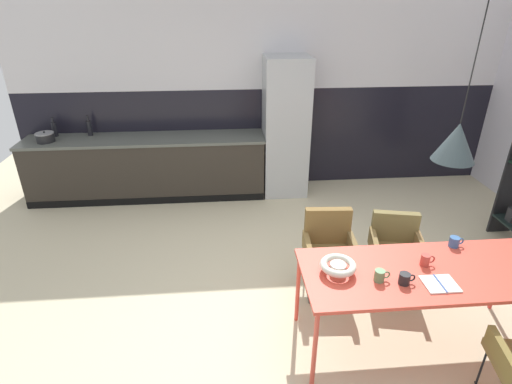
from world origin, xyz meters
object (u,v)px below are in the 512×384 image
(open_book, at_px, (440,284))
(mug_glass_clear, at_px, (455,242))
(cooking_pot, at_px, (45,137))
(bottle_spice_small, at_px, (89,128))
(armchair_head_of_table, at_px, (329,242))
(mug_short_terracotta, at_px, (426,260))
(refrigerator_column, at_px, (285,128))
(mug_white_ceramic, at_px, (405,279))
(pendant_lamp_over_table_near, at_px, (456,142))
(dining_table, at_px, (426,275))
(bottle_wine_green, at_px, (54,129))
(fruit_bowl, at_px, (338,266))
(mug_tall_blue, at_px, (380,276))
(armchair_by_stool, at_px, (395,242))

(open_book, relative_size, mug_glass_clear, 1.93)
(cooking_pot, xyz_separation_m, bottle_spice_small, (0.53, 0.23, 0.05))
(armchair_head_of_table, xyz_separation_m, mug_short_terracotta, (0.57, -0.75, 0.29))
(refrigerator_column, xyz_separation_m, mug_white_ceramic, (0.42, -3.22, -0.18))
(pendant_lamp_over_table_near, bearing_deg, dining_table, -90.00)
(bottle_spice_small, bearing_deg, bottle_wine_green, 178.50)
(refrigerator_column, bearing_deg, bottle_spice_small, 176.50)
(refrigerator_column, relative_size, bottle_wine_green, 7.28)
(fruit_bowl, bearing_deg, mug_short_terracotta, 2.86)
(mug_tall_blue, xyz_separation_m, cooking_pot, (-3.55, 3.11, 0.15))
(armchair_head_of_table, height_order, bottle_wine_green, bottle_wine_green)
(bottle_spice_small, bearing_deg, mug_white_ceramic, -46.65)
(armchair_head_of_table, bearing_deg, mug_short_terracotta, 131.01)
(bottle_wine_green, bearing_deg, fruit_bowl, -45.09)
(mug_glass_clear, bearing_deg, cooking_pot, 148.09)
(refrigerator_column, distance_m, open_book, 3.33)
(armchair_head_of_table, relative_size, fruit_bowl, 2.95)
(mug_glass_clear, bearing_deg, mug_tall_blue, -153.67)
(mug_glass_clear, bearing_deg, open_book, -127.50)
(refrigerator_column, relative_size, mug_tall_blue, 16.30)
(pendant_lamp_over_table_near, bearing_deg, mug_glass_clear, 38.43)
(armchair_head_of_table, bearing_deg, bottle_spice_small, -36.61)
(mug_glass_clear, xyz_separation_m, bottle_spice_small, (-3.82, 2.94, 0.21))
(refrigerator_column, height_order, armchair_head_of_table, refrigerator_column)
(mug_short_terracotta, distance_m, pendant_lamp_over_table_near, 1.01)
(armchair_by_stool, xyz_separation_m, armchair_head_of_table, (-0.67, 0.01, 0.03))
(dining_table, bearing_deg, open_book, -83.43)
(bottle_wine_green, bearing_deg, dining_table, -39.78)
(mug_white_ceramic, relative_size, mug_short_terracotta, 1.09)
(refrigerator_column, height_order, fruit_bowl, refrigerator_column)
(dining_table, xyz_separation_m, cooking_pot, (-3.96, 3.02, 0.24))
(mug_white_ceramic, bearing_deg, dining_table, 29.34)
(bottle_spice_small, bearing_deg, fruit_bowl, -49.62)
(fruit_bowl, distance_m, cooking_pot, 4.42)
(armchair_head_of_table, height_order, mug_short_terracotta, mug_short_terracotta)
(mug_glass_clear, relative_size, cooking_pot, 0.52)
(armchair_head_of_table, height_order, open_book, armchair_head_of_table)
(dining_table, xyz_separation_m, bottle_spice_small, (-3.44, 3.25, 0.30))
(dining_table, relative_size, armchair_by_stool, 2.60)
(refrigerator_column, bearing_deg, armchair_head_of_table, -87.39)
(armchair_head_of_table, height_order, pendant_lamp_over_table_near, pendant_lamp_over_table_near)
(open_book, distance_m, mug_white_ceramic, 0.27)
(dining_table, relative_size, bottle_wine_green, 7.22)
(armchair_head_of_table, bearing_deg, bottle_wine_green, -32.44)
(dining_table, height_order, mug_white_ceramic, mug_white_ceramic)
(mug_tall_blue, distance_m, bottle_wine_green, 4.85)
(open_book, height_order, bottle_wine_green, bottle_wine_green)
(mug_glass_clear, relative_size, mug_short_terracotta, 1.09)
(mug_white_ceramic, xyz_separation_m, mug_tall_blue, (-0.17, 0.05, 0.00))
(armchair_by_stool, relative_size, bottle_spice_small, 2.58)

